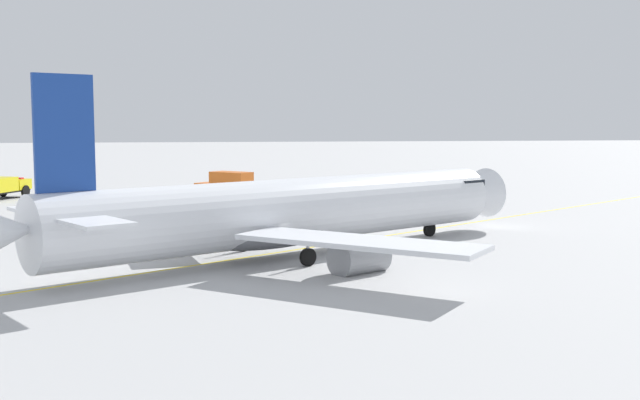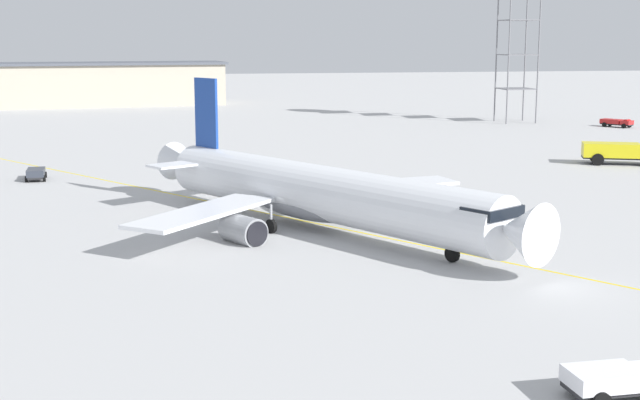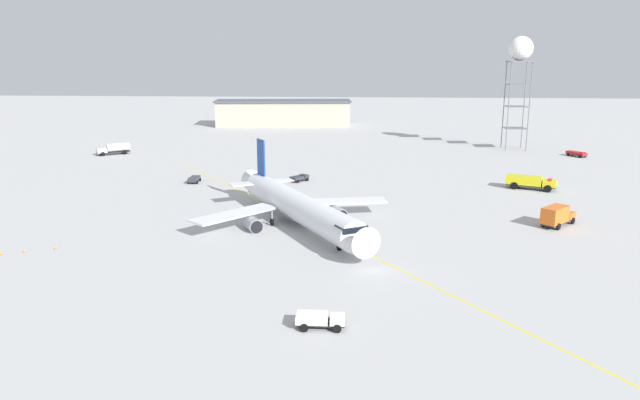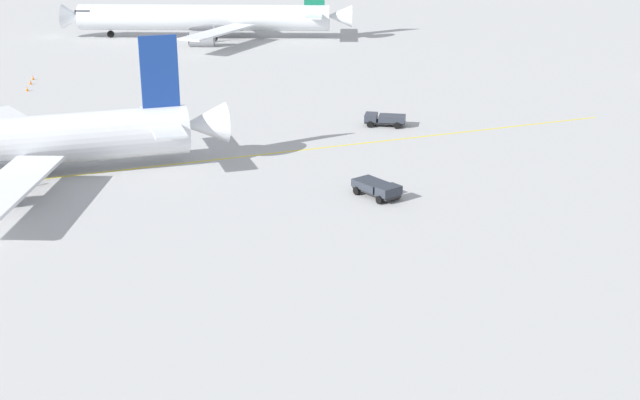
{
  "view_description": "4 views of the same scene",
  "coord_description": "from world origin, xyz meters",
  "px_view_note": "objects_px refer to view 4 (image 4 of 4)",
  "views": [
    {
      "loc": [
        47.35,
        -4.62,
        8.68
      ],
      "look_at": [
        -1.51,
        3.56,
        3.67
      ],
      "focal_mm": 43.0,
      "sensor_mm": 36.0,
      "label": 1
    },
    {
      "loc": [
        11.07,
        67.19,
        14.68
      ],
      "look_at": [
        -1.76,
        2.57,
        2.51
      ],
      "focal_mm": 49.4,
      "sensor_mm": 36.0,
      "label": 2
    },
    {
      "loc": [
        -11.52,
        86.41,
        24.48
      ],
      "look_at": [
        -5.18,
        1.29,
        3.87
      ],
      "focal_mm": 32.98,
      "sensor_mm": 36.0,
      "label": 3
    },
    {
      "loc": [
        -62.44,
        -40.86,
        23.17
      ],
      "look_at": [
        -21.15,
        -31.33,
        7.76
      ],
      "focal_mm": 49.11,
      "sensor_mm": 36.0,
      "label": 4
    }
  ],
  "objects_px": {
    "safety_cone_far": "(33,78)",
    "baggage_truck_truck": "(377,188)",
    "airliner_secondary": "(208,19)",
    "safety_cone_near": "(27,89)",
    "safety_cone_mid": "(30,82)",
    "baggage_truck_truck_extra": "(385,119)"
  },
  "relations": [
    {
      "from": "airliner_secondary",
      "to": "safety_cone_near",
      "type": "xyz_separation_m",
      "value": [
        -40.3,
        8.1,
        -2.75
      ]
    },
    {
      "from": "baggage_truck_truck_extra",
      "to": "safety_cone_mid",
      "type": "xyz_separation_m",
      "value": [
        9.45,
        45.19,
        -0.44
      ]
    },
    {
      "from": "safety_cone_mid",
      "to": "safety_cone_far",
      "type": "height_order",
      "value": "same"
    },
    {
      "from": "safety_cone_near",
      "to": "safety_cone_far",
      "type": "bearing_deg",
      "value": 24.27
    },
    {
      "from": "baggage_truck_truck_extra",
      "to": "safety_cone_near",
      "type": "distance_m",
      "value": 44.09
    },
    {
      "from": "safety_cone_near",
      "to": "safety_cone_far",
      "type": "xyz_separation_m",
      "value": [
        5.86,
        2.64,
        0.0
      ]
    },
    {
      "from": "airliner_secondary",
      "to": "baggage_truck_truck",
      "type": "distance_m",
      "value": 77.65
    },
    {
      "from": "baggage_truck_truck",
      "to": "safety_cone_mid",
      "type": "xyz_separation_m",
      "value": [
        30.58,
        47.93,
        -0.44
      ]
    },
    {
      "from": "baggage_truck_truck",
      "to": "safety_cone_near",
      "type": "xyz_separation_m",
      "value": [
        27.21,
        46.4,
        -0.44
      ]
    },
    {
      "from": "baggage_truck_truck_extra",
      "to": "baggage_truck_truck",
      "type": "bearing_deg",
      "value": 94.03
    },
    {
      "from": "airliner_secondary",
      "to": "safety_cone_far",
      "type": "relative_size",
      "value": 82.78
    },
    {
      "from": "airliner_secondary",
      "to": "baggage_truck_truck_extra",
      "type": "xyz_separation_m",
      "value": [
        -46.37,
        -35.57,
        -2.31
      ]
    },
    {
      "from": "airliner_secondary",
      "to": "baggage_truck_truck",
      "type": "height_order",
      "value": "airliner_secondary"
    },
    {
      "from": "baggage_truck_truck_extra",
      "to": "safety_cone_mid",
      "type": "bearing_deg",
      "value": -15.16
    },
    {
      "from": "baggage_truck_truck",
      "to": "safety_cone_mid",
      "type": "bearing_deg",
      "value": -173.89
    },
    {
      "from": "baggage_truck_truck",
      "to": "safety_cone_near",
      "type": "relative_size",
      "value": 7.77
    },
    {
      "from": "baggage_truck_truck_extra",
      "to": "safety_cone_mid",
      "type": "height_order",
      "value": "baggage_truck_truck_extra"
    },
    {
      "from": "safety_cone_far",
      "to": "baggage_truck_truck",
      "type": "bearing_deg",
      "value": -123.99
    },
    {
      "from": "airliner_secondary",
      "to": "safety_cone_mid",
      "type": "relative_size",
      "value": 82.78
    },
    {
      "from": "airliner_secondary",
      "to": "baggage_truck_truck",
      "type": "bearing_deg",
      "value": 108.36
    },
    {
      "from": "safety_cone_far",
      "to": "baggage_truck_truck_extra",
      "type": "bearing_deg",
      "value": -104.45
    },
    {
      "from": "airliner_secondary",
      "to": "baggage_truck_truck_extra",
      "type": "bearing_deg",
      "value": 116.27
    }
  ]
}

